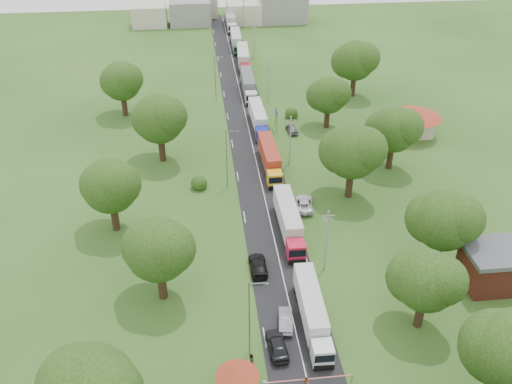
{
  "coord_description": "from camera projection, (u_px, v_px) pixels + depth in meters",
  "views": [
    {
      "loc": [
        -9.6,
        -63.05,
        47.23
      ],
      "look_at": [
        -1.68,
        7.99,
        3.0
      ],
      "focal_mm": 40.0,
      "sensor_mm": 36.0,
      "label": 1
    }
  ],
  "objects": [
    {
      "name": "tree_4",
      "position": [
        352.0,
        151.0,
        84.73
      ],
      "size": [
        9.6,
        9.6,
        12.05
      ],
      "color": "#382616",
      "rests_on": "ground"
    },
    {
      "name": "car_verge_far",
      "position": [
        292.0,
        129.0,
        107.73
      ],
      "size": [
        2.08,
        4.43,
        1.46
      ],
      "primitive_type": "imported",
      "rotation": [
        0.0,
        0.0,
        3.22
      ],
      "color": "slate",
      "rests_on": "ground"
    },
    {
      "name": "pole_4",
      "position": [
        254.0,
        40.0,
        142.17
      ],
      "size": [
        1.6,
        0.24,
        9.0
      ],
      "color": "gray",
      "rests_on": "ground"
    },
    {
      "name": "lamp_1",
      "position": [
        228.0,
        156.0,
        88.29
      ],
      "size": [
        2.03,
        0.22,
        10.0
      ],
      "color": "slate",
      "rests_on": "ground"
    },
    {
      "name": "house_cream",
      "position": [
        413.0,
        117.0,
        105.3
      ],
      "size": [
        10.08,
        10.08,
        5.8
      ],
      "color": "#C1B5A0",
      "rests_on": "ground"
    },
    {
      "name": "road",
      "position": [
        258.0,
        169.0,
        95.94
      ],
      "size": [
        8.0,
        200.0,
        0.04
      ],
      "primitive_type": "cube",
      "color": "black",
      "rests_on": "ground"
    },
    {
      "name": "pedestrian_near",
      "position": [
        306.0,
        383.0,
        57.19
      ],
      "size": [
        0.67,
        0.57,
        1.55
      ],
      "primitive_type": "imported",
      "rotation": [
        0.0,
        0.0,
        0.41
      ],
      "color": "gray",
      "rests_on": "ground"
    },
    {
      "name": "pole_3",
      "position": [
        268.0,
        80.0,
        118.5
      ],
      "size": [
        1.6,
        0.24,
        9.0
      ],
      "color": "gray",
      "rests_on": "ground"
    },
    {
      "name": "truck_6",
      "position": [
        236.0,
        40.0,
        150.82
      ],
      "size": [
        2.64,
        13.94,
        3.86
      ],
      "color": "#286C35",
      "rests_on": "ground"
    },
    {
      "name": "tree_6",
      "position": [
        328.0,
        95.0,
        106.68
      ],
      "size": [
        8.0,
        8.0,
        10.1
      ],
      "color": "#382616",
      "rests_on": "ground"
    },
    {
      "name": "tree_12",
      "position": [
        159.0,
        118.0,
        94.67
      ],
      "size": [
        9.6,
        9.6,
        12.05
      ],
      "color": "#382616",
      "rests_on": "ground"
    },
    {
      "name": "car_lane_rear",
      "position": [
        258.0,
        265.0,
        73.08
      ],
      "size": [
        2.21,
        5.35,
        1.55
      ],
      "primitive_type": "imported",
      "rotation": [
        0.0,
        0.0,
        3.15
      ],
      "color": "black",
      "rests_on": "ground"
    },
    {
      "name": "truck_1",
      "position": [
        289.0,
        220.0,
        79.41
      ],
      "size": [
        2.54,
        14.16,
        3.92
      ],
      "color": "red",
      "rests_on": "ground"
    },
    {
      "name": "truck_0",
      "position": [
        312.0,
        311.0,
        64.33
      ],
      "size": [
        2.51,
        13.5,
        3.74
      ],
      "color": "white",
      "rests_on": "ground"
    },
    {
      "name": "truck_5",
      "position": [
        243.0,
        58.0,
        138.12
      ],
      "size": [
        3.14,
        14.94,
        4.13
      ],
      "color": "maroon",
      "rests_on": "ground"
    },
    {
      "name": "truck_4",
      "position": [
        248.0,
        84.0,
        123.54
      ],
      "size": [
        2.65,
        14.28,
        3.96
      ],
      "color": "silver",
      "rests_on": "ground"
    },
    {
      "name": "pole_2",
      "position": [
        290.0,
        140.0,
        94.84
      ],
      "size": [
        1.6,
        0.24,
        9.0
      ],
      "color": "gray",
      "rests_on": "ground"
    },
    {
      "name": "house_brick",
      "position": [
        498.0,
        266.0,
        69.96
      ],
      "size": [
        8.6,
        6.6,
        5.2
      ],
      "color": "maroon",
      "rests_on": "ground"
    },
    {
      "name": "tree_11",
      "position": [
        110.0,
        185.0,
        77.52
      ],
      "size": [
        8.8,
        8.8,
        11.07
      ],
      "color": "#382616",
      "rests_on": "ground"
    },
    {
      "name": "tree_3",
      "position": [
        444.0,
        220.0,
        70.49
      ],
      "size": [
        8.8,
        8.8,
        11.07
      ],
      "color": "#382616",
      "rests_on": "ground"
    },
    {
      "name": "tree_10",
      "position": [
        158.0,
        249.0,
        65.5
      ],
      "size": [
        8.8,
        8.8,
        11.07
      ],
      "color": "#382616",
      "rests_on": "ground"
    },
    {
      "name": "pole_5",
      "position": [
        244.0,
        12.0,
        165.83
      ],
      "size": [
        1.6,
        0.24,
        9.0
      ],
      "color": "gray",
      "rests_on": "ground"
    },
    {
      "name": "truck_7",
      "position": [
        231.0,
        20.0,
        167.16
      ],
      "size": [
        2.76,
        15.2,
        4.21
      ],
      "color": "silver",
      "rests_on": "ground"
    },
    {
      "name": "pole_1",
      "position": [
        326.0,
        240.0,
        71.18
      ],
      "size": [
        1.6,
        0.24,
        9.0
      ],
      "color": "gray",
      "rests_on": "ground"
    },
    {
      "name": "lamp_2",
      "position": [
        216.0,
        77.0,
        117.87
      ],
      "size": [
        2.03,
        0.22,
        10.0
      ],
      "color": "slate",
      "rests_on": "ground"
    },
    {
      "name": "tree_5",
      "position": [
        394.0,
        129.0,
        92.65
      ],
      "size": [
        8.8,
        8.8,
        11.07
      ],
      "color": "#382616",
      "rests_on": "ground"
    },
    {
      "name": "boom_barrier",
      "position": [
        295.0,
        381.0,
        57.31
      ],
      "size": [
        9.22,
        0.35,
        1.18
      ],
      "color": "slate",
      "rests_on": "ground"
    },
    {
      "name": "ground",
      "position": [
        274.0,
        240.0,
        79.04
      ],
      "size": [
        260.0,
        260.0,
        0.0
      ],
      "primitive_type": "plane",
      "color": "#264C19",
      "rests_on": "ground"
    },
    {
      "name": "truck_3",
      "position": [
        258.0,
        118.0,
        108.77
      ],
      "size": [
        2.55,
        13.62,
        3.77
      ],
      "color": "navy",
      "rests_on": "ground"
    },
    {
      "name": "car_lane_front",
      "position": [
        277.0,
        345.0,
        61.46
      ],
      "size": [
        2.31,
        5.04,
        1.67
      ],
      "primitive_type": "imported",
      "rotation": [
        0.0,
        0.0,
        3.21
      ],
      "color": "black",
      "rests_on": "ground"
    },
    {
      "name": "distant_town",
      "position": [
        226.0,
        12.0,
        170.23
      ],
      "size": [
        52.0,
        8.0,
        8.0
      ],
      "color": "gray",
      "rests_on": "ground"
    },
    {
      "name": "tree_7",
      "position": [
        355.0,
        60.0,
        119.57
      ],
      "size": [
        9.6,
        9.6,
        12.05
      ],
      "color": "#382616",
      "rests_on": "ground"
    },
    {
      "name": "tree_2",
      "position": [
        426.0,
        280.0,
        61.79
      ],
      "size": [
        8.0,
        8.0,
        10.1
      ],
      "color": "#382616",
      "rests_on": "ground"
    },
    {
      "name": "tree_13",
      "position": [
        121.0,
        81.0,
        111.14
      ],
      "size": [
        8.8,
        8.8,
        11.07
      ],
      "color": "#382616",
      "rests_on": "ground"
    },
    {
      "name": "car_lane_mid",
      "position": [
        286.0,
        320.0,
        64.83
      ],
      "size": [
        2.1,
        4.56,
        1.45
      ],
      "primitive_type": "imported",
      "rotation": [
        0.0,
        0.0,
        3.01
      ],
      "color": "#919298",
      "rests_on": "ground"
    },
    {
      "name": "info_sign",
      "position": [
        276.0,
        115.0,
        107.53
      ],
      "size": [
        0.12,
        3.1,
        4.1
      ],
      "color": "slate",
      "rests_on": "ground"
    },
    {
      "name": "guard_booth",
      "position": [
        237.0,
        377.0,
        56.09
      ],
      "size": [
        4.4,
        4.4,
        3.45
      ],
      "color": "#C1B5A0",
      "rests_on": "ground"
    },
    {
      "name": "truck_2",
      "position": [
        270.0,
        158.0,
        95.12
      ],
      "size": [
        2.64,
        13.89,
        3.85
      ],
      "color": "gold",
      "rests_on": "ground"
    },
    {
      "name": "pedestrian_booth",
      "position": [
        251.0,
        361.0,
        59.45
      ],
      "size": [
        0.87,
        1.01,
        1.82
      ],
      "primitive_type": "imported",
      "rotation": [
        0.0,
        0.0,
        -1.35
      ],
      "color": "gray",
      "rests_on": "ground"
    },
    {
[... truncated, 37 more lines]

